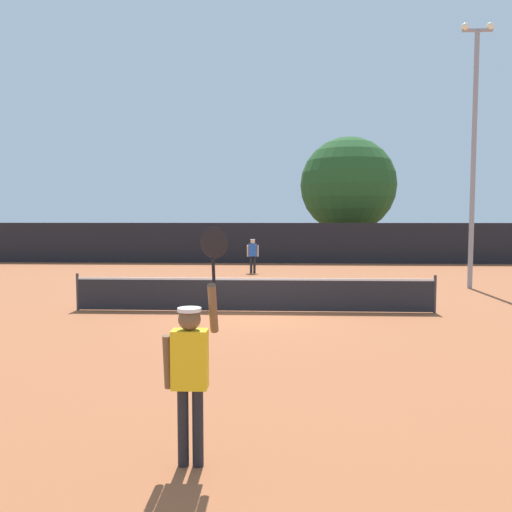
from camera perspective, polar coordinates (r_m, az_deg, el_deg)
The scene contains 11 objects.
ground_plane at distance 15.01m, azimuth -0.26°, elevation -6.06°, with size 120.00×120.00×0.00m, color #9E5633.
tennis_net at distance 14.92m, azimuth -0.26°, elevation -4.13°, with size 10.27×0.08×1.07m.
perimeter_fence at distance 30.60m, azimuth 1.16°, elevation 1.42°, with size 35.33×0.12×2.36m, color black.
player_serving at distance 5.75m, azimuth -7.09°, elevation -11.30°, with size 0.68×0.40×2.58m.
player_receiving at distance 25.21m, azimuth -0.35°, elevation 0.39°, with size 0.57×0.24×1.62m.
tennis_ball at distance 14.82m, azimuth -6.94°, elevation -6.09°, with size 0.07×0.07×0.07m, color #CCE033.
light_pole at distance 21.43m, azimuth 22.66°, elevation 11.38°, with size 1.18×0.28×9.77m.
large_tree at distance 36.16m, azimuth 10.01°, elevation 7.60°, with size 6.43×6.43×8.07m.
parked_car_near at distance 38.30m, azimuth -10.91°, elevation 1.31°, with size 2.32×4.37×1.69m.
parked_car_mid at distance 38.67m, azimuth 3.61°, elevation 1.41°, with size 2.31×4.37×1.69m.
parked_car_far at distance 38.48m, azimuth 11.65°, elevation 1.31°, with size 1.97×4.23×1.69m.
Camera 1 is at (0.71, -14.75, 2.68)m, focal length 36.73 mm.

